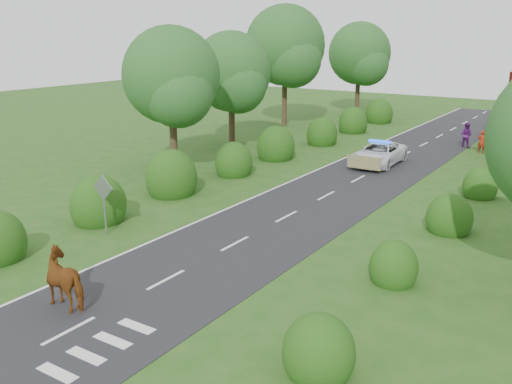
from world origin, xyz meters
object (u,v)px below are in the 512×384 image
Objects in this scene: police_van at (379,154)px; cow at (69,283)px; pedestrian_purple at (466,135)px; pedestrian_red at (482,142)px; road_sign at (104,196)px.

cow is at bearing -93.47° from police_van.
pedestrian_purple reaches higher than police_van.
police_van is at bearing 177.20° from cow.
cow is 0.41× the size of police_van.
pedestrian_red reaches higher than cow.
police_van is at bearing 79.95° from pedestrian_purple.
cow is 31.70m from pedestrian_purple.
road_sign is 1.23× the size of cow.
road_sign is 26.77m from pedestrian_red.
road_sign reaches higher than pedestrian_red.
road_sign is 0.50× the size of police_van.
cow is 1.15× the size of pedestrian_purple.
pedestrian_purple is (4.02, 31.44, 0.16)m from cow.
pedestrian_red is at bearing 144.99° from pedestrian_purple.
pedestrian_red is (5.41, 30.04, 0.05)m from cow.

